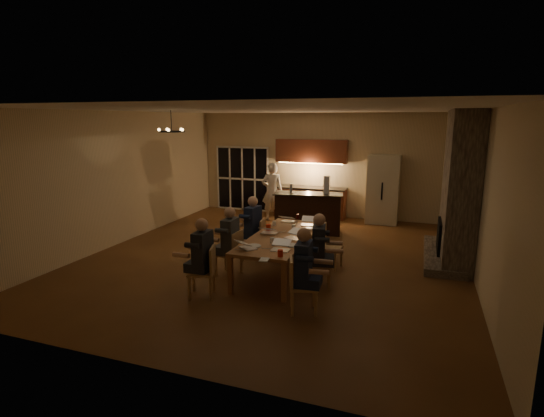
{
  "coord_description": "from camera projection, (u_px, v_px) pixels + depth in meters",
  "views": [
    {
      "loc": [
        2.92,
        -8.45,
        3.02
      ],
      "look_at": [
        -0.18,
        0.3,
        1.05
      ],
      "focal_mm": 28.0,
      "sensor_mm": 36.0,
      "label": 1
    }
  ],
  "objects": [
    {
      "name": "floor",
      "position": [
        275.0,
        258.0,
        9.37
      ],
      "size": [
        9.0,
        9.0,
        0.0
      ],
      "primitive_type": "plane",
      "color": "brown",
      "rests_on": "ground"
    },
    {
      "name": "notepad",
      "position": [
        264.0,
        260.0,
        6.94
      ],
      "size": [
        0.17,
        0.22,
        0.01
      ],
      "primitive_type": "cube",
      "rotation": [
        0.0,
        0.0,
        0.15
      ],
      "color": "white",
      "rests_on": "dining_table"
    },
    {
      "name": "person_right_mid",
      "position": [
        319.0,
        251.0,
        7.6
      ],
      "size": [
        0.71,
        0.71,
        1.38
      ],
      "primitive_type": null,
      "rotation": [
        0.0,
        0.0,
        1.77
      ],
      "color": "#252930",
      "rests_on": "ground"
    },
    {
      "name": "redcup_near",
      "position": [
        280.0,
        253.0,
        7.1
      ],
      "size": [
        0.09,
        0.09,
        0.12
      ],
      "primitive_type": "cylinder",
      "color": "red",
      "rests_on": "dining_table"
    },
    {
      "name": "mug_front",
      "position": [
        272.0,
        240.0,
        7.89
      ],
      "size": [
        0.09,
        0.09,
        0.1
      ],
      "primitive_type": "cylinder",
      "color": "white",
      "rests_on": "dining_table"
    },
    {
      "name": "ceiling",
      "position": [
        275.0,
        109.0,
        8.7
      ],
      "size": [
        8.0,
        9.0,
        0.04
      ],
      "primitive_type": "cube",
      "color": "white",
      "rests_on": "back_wall"
    },
    {
      "name": "can_right",
      "position": [
        305.0,
        231.0,
        8.51
      ],
      "size": [
        0.07,
        0.07,
        0.12
      ],
      "primitive_type": "cylinder",
      "color": "#B2B2B7",
      "rests_on": "dining_table"
    },
    {
      "name": "bar_island",
      "position": [
        308.0,
        213.0,
        11.37
      ],
      "size": [
        1.91,
        0.97,
        1.08
      ],
      "primitive_type": "cube",
      "rotation": [
        0.0,
        0.0,
        0.17
      ],
      "color": "black",
      "rests_on": "ground"
    },
    {
      "name": "plate_far",
      "position": [
        310.0,
        229.0,
        8.89
      ],
      "size": [
        0.23,
        0.23,
        0.02
      ],
      "primitive_type": "cylinder",
      "color": "white",
      "rests_on": "dining_table"
    },
    {
      "name": "french_doors",
      "position": [
        243.0,
        179.0,
        14.15
      ],
      "size": [
        1.86,
        0.08,
        2.1
      ],
      "primitive_type": "cube",
      "color": "black",
      "rests_on": "ground"
    },
    {
      "name": "plate_left",
      "position": [
        254.0,
        246.0,
        7.68
      ],
      "size": [
        0.27,
        0.27,
        0.02
      ],
      "primitive_type": "cylinder",
      "color": "white",
      "rests_on": "dining_table"
    },
    {
      "name": "mug_back",
      "position": [
        274.0,
        223.0,
        9.17
      ],
      "size": [
        0.08,
        0.08,
        0.1
      ],
      "primitive_type": "cylinder",
      "color": "white",
      "rests_on": "dining_table"
    },
    {
      "name": "dining_table",
      "position": [
        281.0,
        254.0,
        8.46
      ],
      "size": [
        1.1,
        2.81,
        0.75
      ],
      "primitive_type": "cube",
      "color": "#A26740",
      "rests_on": "ground"
    },
    {
      "name": "laptop_a",
      "position": [
        248.0,
        242.0,
        7.54
      ],
      "size": [
        0.42,
        0.42,
        0.23
      ],
      "primitive_type": null,
      "rotation": [
        0.0,
        0.0,
        2.47
      ],
      "color": "silver",
      "rests_on": "dining_table"
    },
    {
      "name": "chair_right_near",
      "position": [
        304.0,
        285.0,
        6.68
      ],
      "size": [
        0.56,
        0.56,
        0.89
      ],
      "primitive_type": null,
      "rotation": [
        0.0,
        0.0,
        1.9
      ],
      "color": "tan",
      "rests_on": "ground"
    },
    {
      "name": "chair_left_mid",
      "position": [
        228.0,
        253.0,
        8.29
      ],
      "size": [
        0.48,
        0.48,
        0.89
      ],
      "primitive_type": null,
      "rotation": [
        0.0,
        0.0,
        -1.67
      ],
      "color": "tan",
      "rests_on": "ground"
    },
    {
      "name": "person_left_far",
      "position": [
        253.0,
        227.0,
        9.28
      ],
      "size": [
        0.68,
        0.68,
        1.38
      ],
      "primitive_type": null,
      "rotation": [
        0.0,
        0.0,
        -1.71
      ],
      "color": "#1B2845",
      "rests_on": "ground"
    },
    {
      "name": "can_cola",
      "position": [
        298.0,
        216.0,
        9.77
      ],
      "size": [
        0.06,
        0.06,
        0.12
      ],
      "primitive_type": "cylinder",
      "color": "#3F0F0C",
      "rests_on": "dining_table"
    },
    {
      "name": "standing_person",
      "position": [
        272.0,
        191.0,
        12.76
      ],
      "size": [
        0.73,
        0.58,
        1.75
      ],
      "primitive_type": "imported",
      "rotation": [
        0.0,
        0.0,
        3.44
      ],
      "color": "white",
      "rests_on": "ground"
    },
    {
      "name": "laptop_d",
      "position": [
        293.0,
        233.0,
        8.16
      ],
      "size": [
        0.4,
        0.38,
        0.23
      ],
      "primitive_type": null,
      "rotation": [
        0.0,
        0.0,
        -0.41
      ],
      "color": "silver",
      "rests_on": "dining_table"
    },
    {
      "name": "chair_right_far",
      "position": [
        330.0,
        247.0,
        8.71
      ],
      "size": [
        0.51,
        0.51,
        0.89
      ],
      "primitive_type": null,
      "rotation": [
        0.0,
        0.0,
        1.4
      ],
      "color": "tan",
      "rests_on": "ground"
    },
    {
      "name": "bar_blender",
      "position": [
        327.0,
        185.0,
        11.19
      ],
      "size": [
        0.16,
        0.16,
        0.46
      ],
      "primitive_type": "cube",
      "rotation": [
        0.0,
        0.0,
        0.11
      ],
      "color": "silver",
      "rests_on": "bar_island"
    },
    {
      "name": "redcup_mid",
      "position": [
        268.0,
        227.0,
        8.81
      ],
      "size": [
        0.1,
        0.1,
        0.12
      ],
      "primitive_type": "cylinder",
      "color": "red",
      "rests_on": "dining_table"
    },
    {
      "name": "chair_left_far",
      "position": [
        254.0,
        239.0,
        9.27
      ],
      "size": [
        0.5,
        0.5,
        0.89
      ],
      "primitive_type": null,
      "rotation": [
        0.0,
        0.0,
        -1.42
      ],
      "color": "tan",
      "rests_on": "ground"
    },
    {
      "name": "laptop_c",
      "position": [
        269.0,
        228.0,
        8.53
      ],
      "size": [
        0.32,
        0.28,
        0.23
      ],
      "primitive_type": null,
      "rotation": [
        0.0,
        0.0,
        3.15
      ],
      "color": "silver",
      "rests_on": "dining_table"
    },
    {
      "name": "chair_right_mid",
      "position": [
        319.0,
        263.0,
        7.73
      ],
      "size": [
        0.54,
        0.54,
        0.89
      ],
      "primitive_type": null,
      "rotation": [
        0.0,
        0.0,
        1.83
      ],
      "color": "tan",
      "rests_on": "ground"
    },
    {
      "name": "person_left_near",
      "position": [
        203.0,
        258.0,
        7.25
      ],
      "size": [
        0.61,
        0.61,
        1.38
      ],
      "primitive_type": null,
      "rotation": [
        0.0,
        0.0,
        -1.56
      ],
      "color": "#252930",
      "rests_on": "ground"
    },
    {
      "name": "chair_left_near",
      "position": [
        201.0,
        271.0,
        7.29
      ],
      "size": [
        0.56,
        0.56,
        0.89
      ],
      "primitive_type": null,
      "rotation": [
        0.0,
        0.0,
        -1.25
      ],
      "color": "tan",
      "rests_on": "ground"
    },
    {
      "name": "back_wall",
      "position": [
        323.0,
        165.0,
        13.2
      ],
      "size": [
        8.0,
        0.04,
        3.2
      ],
      "primitive_type": "cube",
      "color": "beige",
      "rests_on": "ground"
    },
    {
      "name": "plate_near",
      "position": [
        293.0,
        245.0,
        7.72
      ],
      "size": [
        0.25,
        0.25,
        0.02
      ],
      "primitive_type": "cylinder",
      "color": "white",
      "rests_on": "dining_table"
    },
    {
      "name": "person_left_mid",
      "position": [
        230.0,
        242.0,
        8.17
      ],
      "size": [
        0.62,
        0.62,
        1.38
      ],
      "primitive_type": null,
      "rotation": [
        0.0,
        0.0,
        -1.55
      ],
      "color": "#3D4448",
      "rests_on": "ground"
    },
    {
      "name": "chandelier",
      "position": [
        172.0,
        132.0,
        9.03
      ],
      "size": [
        0.55,
        0.55,
        0.03
      ],
      "primitive_type": "torus",
      "color": "black",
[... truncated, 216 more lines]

